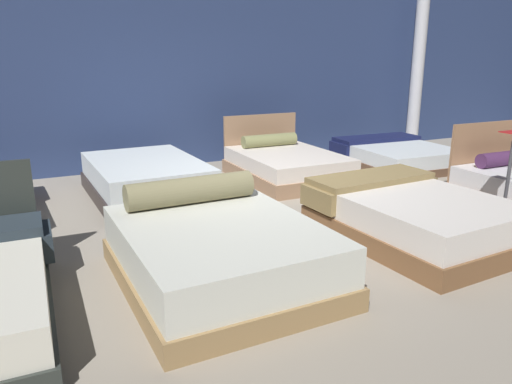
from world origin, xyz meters
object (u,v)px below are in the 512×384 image
support_pillar (418,64)px  bed_2 (412,216)px  bed_1 (218,251)px  bed_7 (396,155)px  price_sign (506,192)px  bed_6 (286,165)px  bed_5 (146,179)px

support_pillar → bed_2: bearing=-133.3°
bed_1 → bed_2: bed_1 is taller
bed_1 → bed_7: (4.62, 2.92, -0.09)m
support_pillar → price_sign: bearing=-122.1°
bed_2 → bed_7: (2.35, 2.89, -0.06)m
bed_2 → price_sign: size_ratio=1.92×
bed_1 → bed_6: bed_6 is taller
bed_5 → bed_6: size_ratio=1.09×
bed_5 → price_sign: (3.36, -3.11, 0.18)m
price_sign → bed_5: bearing=137.2°
bed_5 → support_pillar: bearing=10.2°
bed_1 → support_pillar: 7.61m
bed_2 → bed_5: (-2.19, 2.89, -0.00)m
bed_2 → bed_6: 2.89m
bed_6 → support_pillar: bearing=18.8°
bed_5 → bed_6: (2.25, -0.00, -0.02)m
price_sign → support_pillar: bearing=57.9°
bed_1 → support_pillar: (6.19, 4.19, 1.47)m
bed_2 → price_sign: bearing=-13.4°
bed_1 → bed_5: size_ratio=0.95×
bed_5 → bed_7: (4.54, -0.00, -0.06)m
bed_1 → bed_5: 2.92m
price_sign → bed_2: bearing=169.5°
bed_7 → bed_2: bearing=-126.1°
bed_2 → support_pillar: (3.92, 4.16, 1.49)m
bed_1 → price_sign: 3.45m
bed_5 → bed_7: bearing=-1.6°
bed_7 → support_pillar: (1.57, 1.27, 1.56)m
bed_1 → bed_7: 5.46m
bed_2 → support_pillar: support_pillar is taller
bed_5 → support_pillar: support_pillar is taller
bed_5 → bed_1: bearing=-93.1°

